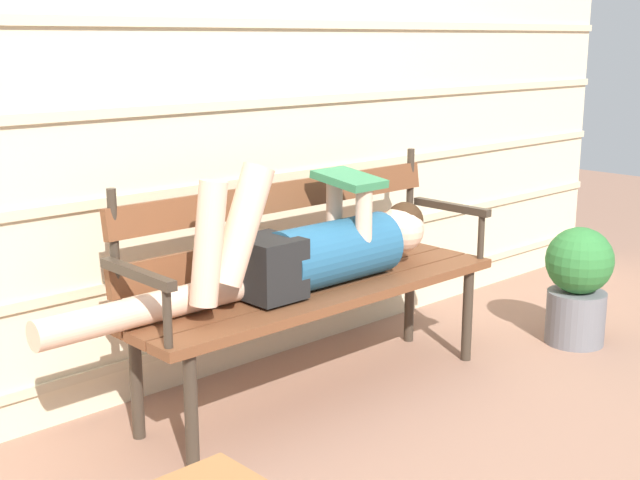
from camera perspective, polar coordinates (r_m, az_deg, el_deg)
name	(u,v)px	position (r m, az deg, el deg)	size (l,w,h in m)	color
ground_plane	(344,404)	(3.29, 1.60, -10.99)	(12.00, 12.00, 0.00)	#936B56
house_siding	(239,104)	(3.46, -5.49, 9.09)	(5.25, 0.08, 2.20)	beige
park_bench	(308,270)	(3.25, -0.79, -2.06)	(1.62, 0.44, 0.88)	brown
reclining_person	(308,251)	(3.14, -0.80, -0.72)	(1.67, 0.25, 0.52)	#23567A
potted_plant	(578,282)	(3.99, 16.95, -2.74)	(0.30, 0.30, 0.54)	slate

